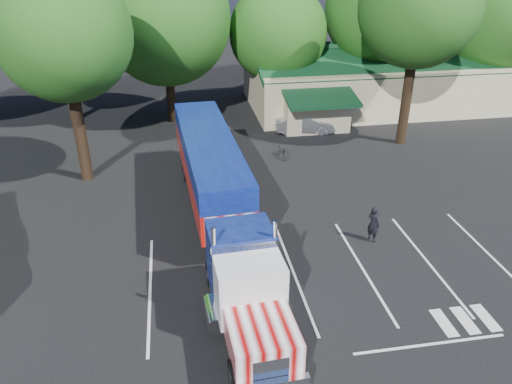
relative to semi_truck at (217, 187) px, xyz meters
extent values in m
plane|color=black|center=(2.96, 1.42, -2.43)|extent=(120.00, 120.00, 0.00)
cube|color=beige|center=(16.96, 19.42, -0.43)|extent=(24.00, 11.00, 4.00)
cube|color=#113D21|center=(16.96, 17.02, 2.07)|extent=(24.20, 6.25, 2.10)
cube|color=#113D21|center=(16.96, 21.82, 2.07)|extent=(24.20, 6.25, 2.10)
cube|color=beige|center=(8.96, 13.72, -1.03)|extent=(5.00, 2.50, 2.80)
cube|color=#113D21|center=(8.96, 12.42, 0.47)|extent=(5.40, 3.19, 0.80)
cylinder|color=black|center=(-10.04, 19.22, -0.43)|extent=(0.70, 0.70, 4.00)
sphere|color=#184915|center=(-10.04, 19.22, 4.72)|extent=(8.40, 8.40, 8.40)
cylinder|color=black|center=(-2.04, 17.62, -0.28)|extent=(0.70, 0.70, 4.30)
sphere|color=#184915|center=(-2.04, 17.62, 5.62)|extent=(10.00, 10.00, 10.00)
cylinder|color=black|center=(6.96, 18.92, -0.63)|extent=(0.70, 0.70, 3.60)
sphere|color=#184915|center=(6.96, 18.92, 4.17)|extent=(8.00, 8.00, 8.00)
cylinder|color=black|center=(15.96, 19.42, -0.18)|extent=(0.70, 0.70, 4.50)
sphere|color=#184915|center=(15.96, 19.42, 5.67)|extent=(9.60, 9.60, 9.60)
cylinder|color=black|center=(25.96, 18.22, -0.48)|extent=(0.70, 0.70, 3.90)
sphere|color=#184915|center=(25.96, 18.22, 5.37)|extent=(10.40, 10.40, 10.40)
cylinder|color=black|center=(-7.54, 7.42, 0.57)|extent=(0.70, 0.70, 6.00)
sphere|color=#184915|center=(-7.54, 7.42, 6.42)|extent=(7.60, 7.60, 7.60)
cylinder|color=black|center=(14.46, 9.92, 0.82)|extent=(0.70, 0.70, 6.50)
sphere|color=#184915|center=(14.46, 9.92, 7.07)|extent=(8.00, 8.00, 8.00)
cube|color=black|center=(0.41, -7.38, -1.68)|extent=(1.39, 7.04, 0.25)
cube|color=white|center=(0.61, -10.92, -1.18)|extent=(1.20, 0.19, 0.90)
cube|color=white|center=(0.55, -9.78, -0.98)|extent=(2.43, 2.52, 1.15)
cube|color=silver|center=(0.43, -7.78, -0.38)|extent=(2.58, 1.74, 2.30)
cube|color=black|center=(0.47, -8.43, 0.12)|extent=(2.30, 0.21, 1.00)
cube|color=white|center=(0.39, -6.93, 0.92)|extent=(2.60, 0.24, 0.25)
cube|color=#0B174F|center=(0.33, -5.99, -0.18)|extent=(2.61, 2.13, 2.70)
cylinder|color=white|center=(-0.76, -6.95, 0.17)|extent=(0.19, 0.19, 3.40)
cylinder|color=white|center=(1.53, -6.82, 0.17)|extent=(0.19, 0.19, 3.40)
cylinder|color=white|center=(-0.94, -7.36, -1.68)|extent=(0.75, 1.63, 0.66)
cylinder|color=white|center=(1.75, -7.21, -1.68)|extent=(0.75, 1.63, 0.66)
cube|color=silver|center=(-0.15, 2.69, -0.28)|extent=(3.31, 12.91, 1.50)
cube|color=navy|center=(-0.15, 2.69, 1.07)|extent=(3.31, 12.91, 1.20)
cube|color=black|center=(-0.38, 6.88, -1.58)|extent=(1.39, 3.56, 0.35)
cube|color=black|center=(-0.55, -2.73, -1.73)|extent=(0.13, 0.13, 1.40)
cube|color=black|center=(0.85, -2.65, -1.73)|extent=(0.13, 0.13, 1.40)
cube|color=white|center=(-0.51, 9.18, -1.98)|extent=(2.40, 0.25, 0.12)
cylinder|color=black|center=(-0.47, -10.33, -1.88)|extent=(0.41, 1.12, 1.10)
cylinder|color=black|center=(1.62, -10.22, -1.88)|extent=(0.41, 1.12, 1.10)
cylinder|color=black|center=(-0.73, -5.75, -1.88)|extent=(0.41, 1.12, 1.10)
cylinder|color=black|center=(1.37, -5.63, -1.88)|extent=(0.41, 1.12, 1.10)
cylinder|color=black|center=(-0.79, -4.65, -1.88)|extent=(0.41, 1.12, 1.10)
cylinder|color=black|center=(1.30, -4.53, -1.88)|extent=(0.41, 1.12, 1.10)
cylinder|color=black|center=(-1.39, 6.03, -1.88)|extent=(0.41, 1.12, 1.10)
cylinder|color=black|center=(0.71, 6.14, -1.88)|extent=(0.41, 1.12, 1.10)
cylinder|color=black|center=(-1.45, 7.22, -1.88)|extent=(0.41, 1.12, 1.10)
cylinder|color=black|center=(0.64, 7.34, -1.88)|extent=(0.41, 1.12, 1.10)
imported|color=black|center=(7.46, -2.36, -1.48)|extent=(0.72, 0.83, 1.91)
imported|color=black|center=(5.30, 8.73, -1.96)|extent=(0.79, 1.85, 0.95)
imported|color=#A9ABB1|center=(7.96, 13.20, -1.69)|extent=(4.66, 2.16, 1.48)
camera|label=1|loc=(-1.78, -22.28, 11.16)|focal=35.00mm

